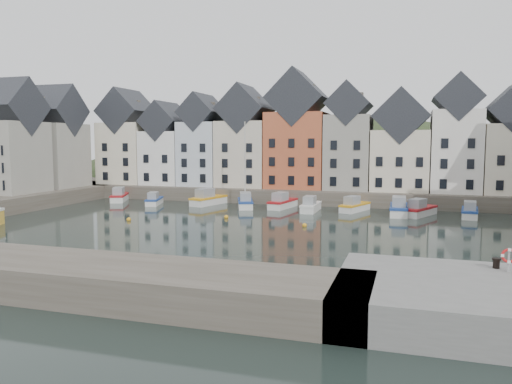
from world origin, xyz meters
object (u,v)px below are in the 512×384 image
at_px(life_ring_post, 509,256).
at_px(boat_d, 245,202).
at_px(boat_a, 120,197).
at_px(mooring_bollard, 496,263).

bearing_deg(life_ring_post, boat_d, 127.36).
distance_m(boat_a, life_ring_post, 59.62).
xyz_separation_m(boat_a, life_ring_post, (47.22, -36.33, 2.15)).
bearing_deg(mooring_bollard, boat_a, 142.68).
xyz_separation_m(boat_d, mooring_bollard, (26.16, -34.20, 1.54)).
distance_m(boat_a, boat_d, 20.62).
xyz_separation_m(mooring_bollard, life_ring_post, (0.49, -0.71, 0.55)).
height_order(boat_a, life_ring_post, life_ring_post).
bearing_deg(mooring_bollard, boat_d, 127.41).
relative_size(mooring_bollard, life_ring_post, 0.43).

